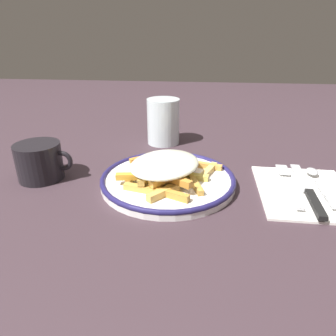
# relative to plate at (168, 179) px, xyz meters

# --- Properties ---
(ground_plane) EXTENTS (2.60, 2.60, 0.00)m
(ground_plane) POSITION_rel_plate_xyz_m (0.00, 0.00, -0.01)
(ground_plane) COLOR #392930
(plate) EXTENTS (0.26, 0.26, 0.02)m
(plate) POSITION_rel_plate_xyz_m (0.00, 0.00, 0.00)
(plate) COLOR white
(plate) RESTS_ON ground_plane
(fries_heap) EXTENTS (0.20, 0.21, 0.04)m
(fries_heap) POSITION_rel_plate_xyz_m (-0.00, -0.01, 0.03)
(fries_heap) COLOR #CA8833
(fries_heap) RESTS_ON plate
(napkin) EXTENTS (0.17, 0.20, 0.01)m
(napkin) POSITION_rel_plate_xyz_m (0.25, -0.01, -0.01)
(napkin) COLOR white
(napkin) RESTS_ON ground_plane
(fork) EXTENTS (0.03, 0.18, 0.01)m
(fork) POSITION_rel_plate_xyz_m (0.23, 0.00, 0.00)
(fork) COLOR silver
(fork) RESTS_ON napkin
(knife) EXTENTS (0.03, 0.21, 0.01)m
(knife) POSITION_rel_plate_xyz_m (0.25, -0.03, 0.00)
(knife) COLOR black
(knife) RESTS_ON napkin
(spoon) EXTENTS (0.02, 0.15, 0.01)m
(spoon) POSITION_rel_plate_xyz_m (0.28, 0.03, 0.00)
(spoon) COLOR silver
(spoon) RESTS_ON napkin
(water_glass) EXTENTS (0.08, 0.08, 0.12)m
(water_glass) POSITION_rel_plate_xyz_m (-0.04, 0.24, 0.05)
(water_glass) COLOR silver
(water_glass) RESTS_ON ground_plane
(coffee_mug) EXTENTS (0.11, 0.09, 0.07)m
(coffee_mug) POSITION_rel_plate_xyz_m (-0.25, -0.00, 0.03)
(coffee_mug) COLOR black
(coffee_mug) RESTS_ON ground_plane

